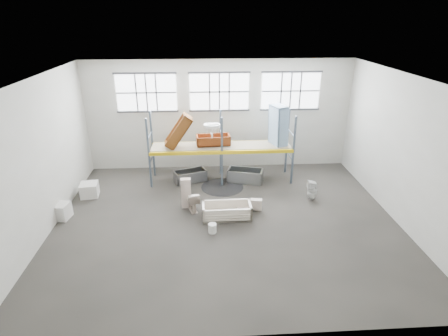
{
  "coord_description": "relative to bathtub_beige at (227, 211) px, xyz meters",
  "views": [
    {
      "loc": [
        -0.75,
        -11.01,
        6.81
      ],
      "look_at": [
        0.0,
        1.5,
        1.4
      ],
      "focal_mm": 28.87,
      "sensor_mm": 36.0,
      "label": 1
    }
  ],
  "objects": [
    {
      "name": "ceiling",
      "position": [
        -0.02,
        -0.25,
        4.79
      ],
      "size": [
        12.0,
        10.0,
        0.1
      ],
      "primitive_type": "cube",
      "color": "silver",
      "rests_on": "ground"
    },
    {
      "name": "rack_upright_ra",
      "position": [
        2.98,
        2.65,
        1.24
      ],
      "size": [
        0.08,
        0.08,
        3.0
      ],
      "primitive_type": "cube",
      "color": "slate",
      "rests_on": "floor"
    },
    {
      "name": "wall_front",
      "position": [
        -0.02,
        -5.3,
        2.24
      ],
      "size": [
        12.0,
        0.1,
        5.0
      ],
      "primitive_type": "cube",
      "color": "#A4A297",
      "rests_on": "ground"
    },
    {
      "name": "rack_beam_back",
      "position": [
        -0.02,
        3.85,
        1.24
      ],
      "size": [
        6.0,
        0.1,
        0.14
      ],
      "primitive_type": "cube",
      "color": "yellow",
      "rests_on": "floor"
    },
    {
      "name": "wall_right",
      "position": [
        6.03,
        -0.25,
        2.24
      ],
      "size": [
        0.1,
        10.0,
        5.0
      ],
      "primitive_type": "cube",
      "color": "beige",
      "rests_on": "ground"
    },
    {
      "name": "floor",
      "position": [
        -0.02,
        -0.25,
        -0.31
      ],
      "size": [
        12.0,
        10.0,
        0.1
      ],
      "primitive_type": "cube",
      "color": "#4A453E",
      "rests_on": "ground"
    },
    {
      "name": "rack_upright_la",
      "position": [
        -3.02,
        2.65,
        1.24
      ],
      "size": [
        0.08,
        0.08,
        3.0
      ],
      "primitive_type": "cube",
      "color": "slate",
      "rests_on": "floor"
    },
    {
      "name": "cistern_tall",
      "position": [
        -1.48,
        0.85,
        0.33
      ],
      "size": [
        0.39,
        0.26,
        1.17
      ],
      "primitive_type": "cube",
      "rotation": [
        0.0,
        0.0,
        0.04
      ],
      "color": "beige",
      "rests_on": "floor"
    },
    {
      "name": "rack_upright_lb",
      "position": [
        -3.02,
        3.85,
        1.24
      ],
      "size": [
        0.08,
        0.08,
        3.0
      ],
      "primitive_type": "cube",
      "color": "slate",
      "rests_on": "floor"
    },
    {
      "name": "toilet_white",
      "position": [
        3.44,
        1.12,
        0.15
      ],
      "size": [
        0.39,
        0.38,
        0.82
      ],
      "primitive_type": "imported",
      "rotation": [
        0.0,
        0.0,
        -1.61
      ],
      "color": "white",
      "rests_on": "floor"
    },
    {
      "name": "sink_on_shelf",
      "position": [
        -0.42,
        2.88,
        1.84
      ],
      "size": [
        0.74,
        0.61,
        0.6
      ],
      "primitive_type": "imported",
      "rotation": [
        0.0,
        0.0,
        0.14
      ],
      "color": "white",
      "rests_on": "rust_tub_flat"
    },
    {
      "name": "carton_near",
      "position": [
        -5.98,
        0.3,
        0.03
      ],
      "size": [
        0.76,
        0.68,
        0.57
      ],
      "primitive_type": "cube",
      "rotation": [
        0.0,
        0.0,
        -0.18
      ],
      "color": "silver",
      "rests_on": "floor"
    },
    {
      "name": "toilet_beige",
      "position": [
        -1.25,
        0.59,
        0.12
      ],
      "size": [
        0.62,
        0.84,
        0.76
      ],
      "primitive_type": "imported",
      "rotation": [
        0.0,
        0.0,
        3.44
      ],
      "color": "beige",
      "rests_on": "floor"
    },
    {
      "name": "blue_tub_upright",
      "position": [
        2.41,
        3.28,
        2.14
      ],
      "size": [
        0.81,
        0.97,
        1.8
      ],
      "primitive_type": null,
      "rotation": [
        0.0,
        1.54,
        0.34
      ],
      "color": "#83A5C8",
      "rests_on": "shelf_deck"
    },
    {
      "name": "rack_upright_mb",
      "position": [
        -0.02,
        3.85,
        1.24
      ],
      "size": [
        0.08,
        0.08,
        3.0
      ],
      "primitive_type": "cube",
      "color": "slate",
      "rests_on": "floor"
    },
    {
      "name": "carton_far",
      "position": [
        -5.4,
        1.97,
        0.02
      ],
      "size": [
        0.74,
        0.74,
        0.55
      ],
      "primitive_type": "cube",
      "rotation": [
        0.0,
        0.0,
        0.12
      ],
      "color": "silver",
      "rests_on": "floor"
    },
    {
      "name": "shelf_deck",
      "position": [
        -0.02,
        3.25,
        1.32
      ],
      "size": [
        5.9,
        1.1,
        0.03
      ],
      "primitive_type": "cube",
      "color": "gray",
      "rests_on": "floor"
    },
    {
      "name": "window_right",
      "position": [
        3.18,
        4.69,
        3.34
      ],
      "size": [
        2.6,
        0.04,
        1.6
      ],
      "primitive_type": "cube",
      "color": "white",
      "rests_on": "wall_back"
    },
    {
      "name": "rust_tub_flat",
      "position": [
        -0.36,
        3.35,
        1.56
      ],
      "size": [
        1.47,
        0.79,
        0.4
      ],
      "primitive_type": null,
      "rotation": [
        0.0,
        0.0,
        0.09
      ],
      "color": "brown",
      "rests_on": "shelf_deck"
    },
    {
      "name": "wet_patch",
      "position": [
        -0.02,
        2.45,
        -0.26
      ],
      "size": [
        1.8,
        1.8,
        0.0
      ],
      "primitive_type": "cylinder",
      "color": "black",
      "rests_on": "floor"
    },
    {
      "name": "rack_beam_front",
      "position": [
        -0.02,
        2.65,
        1.24
      ],
      "size": [
        6.0,
        0.1,
        0.14
      ],
      "primitive_type": "cube",
      "color": "yellow",
      "rests_on": "floor"
    },
    {
      "name": "sink_in_tub",
      "position": [
        0.61,
        0.21,
        -0.1
      ],
      "size": [
        0.48,
        0.48,
        0.14
      ],
      "primitive_type": "imported",
      "rotation": [
        0.0,
        0.0,
        -0.18
      ],
      "color": "beige",
      "rests_on": "bathtub_beige"
    },
    {
      "name": "steel_tub_right",
      "position": [
        1.01,
        2.98,
        0.02
      ],
      "size": [
        1.64,
        1.08,
        0.55
      ],
      "primitive_type": null,
      "rotation": [
        0.0,
        0.0,
        -0.27
      ],
      "color": "#A5AAAE",
      "rests_on": "floor"
    },
    {
      "name": "cistern_spare",
      "position": [
        1.12,
        0.37,
        0.02
      ],
      "size": [
        0.46,
        0.28,
        0.41
      ],
      "primitive_type": "cube",
      "rotation": [
        0.0,
        0.0,
        -0.19
      ],
      "color": "beige",
      "rests_on": "bathtub_beige"
    },
    {
      "name": "rust_tub_tilted",
      "position": [
        -1.8,
        3.15,
        2.04
      ],
      "size": [
        1.27,
        0.8,
        1.49
      ],
      "primitive_type": null,
      "rotation": [
        0.0,
        -0.96,
        0.08
      ],
      "color": "brown",
      "rests_on": "shelf_deck"
    },
    {
      "name": "wall_left",
      "position": [
        -6.07,
        -0.25,
        2.24
      ],
      "size": [
        0.1,
        10.0,
        5.0
      ],
      "primitive_type": "cube",
      "color": "#B6B4A8",
      "rests_on": "ground"
    },
    {
      "name": "rack_upright_ma",
      "position": [
        -0.02,
        2.65,
        1.24
      ],
      "size": [
        0.08,
        0.08,
        3.0
      ],
      "primitive_type": "cube",
      "color": "slate",
      "rests_on": "floor"
    },
    {
      "name": "window_mid",
      "position": [
        -0.02,
        4.69,
        3.34
      ],
      "size": [
        2.6,
        0.04,
        1.6
      ],
      "primitive_type": "cube",
      "color": "white",
      "rests_on": "wall_back"
    },
    {
      "name": "window_left",
      "position": [
        -3.22,
        4.69,
        3.34
      ],
      "size": [
        2.6,
        0.04,
        1.6
      ],
      "primitive_type": "cube",
      "color": "white",
      "rests_on": "wall_back"
    },
    {
      "name": "steel_tub_left",
      "position": [
        -1.39,
        3.12,
        -0.01
      ],
      "size": [
        1.5,
        1.08,
        0.5
      ],
      "primitive_type": null,
      "rotation": [
        0.0,
        0.0,
        0.36
      ],
      "color": "#9A9DA1",
      "rests_on": "floor"
    },
    {
      "name": "bathtub_beige",
      "position": [
        0.0,
        0.0,
        0.0
      ],
      "size": [
        1.77,
        0.87,
        0.52
      ],
      "primitive_type": null,
      "rotation": [
        0.0,
        0.0,
        0.02
      ],
      "color": "beige",
      "rests_on": "floor"
    },
    {
      "name": "rack_upright_rb",
      "position": [
        2.98,
        3.85,
        1.24
      ],
      "size": [
        0.08,
        0.08,
        3.0
      ],
      "primitive_type": "cube",
      "color": "slate",
      "rests_on": "floor"
    },
    {
      "name": "wall_back",
      "position": [
        -0.02,
        4.8,
        2.24
      ],
      "size": [
        12.0,
        0.1,
        5.0
      ],
      "primitive_type": "cube",
      "color": "#B8B6AB",
      "rests_on": "ground"
    },
    {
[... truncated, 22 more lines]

